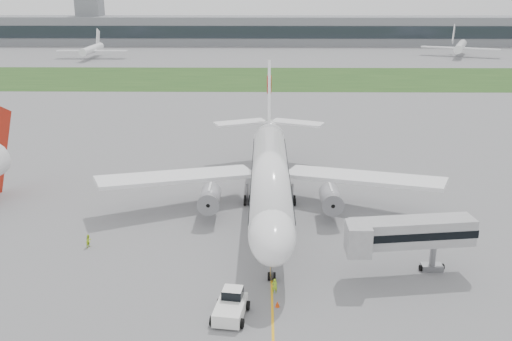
{
  "coord_description": "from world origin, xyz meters",
  "views": [
    {
      "loc": [
        -0.93,
        -68.99,
        30.1
      ],
      "look_at": [
        -1.89,
        2.0,
        6.69
      ],
      "focal_mm": 40.0,
      "sensor_mm": 36.0,
      "label": 1
    }
  ],
  "objects_px": {
    "pushback_tug": "(231,305)",
    "jet_bridge": "(405,234)",
    "airliner": "(270,171)",
    "ground_crew_near": "(275,286)"
  },
  "relations": [
    {
      "from": "jet_bridge",
      "to": "airliner",
      "type": "bearing_deg",
      "value": 119.41
    },
    {
      "from": "jet_bridge",
      "to": "ground_crew_near",
      "type": "distance_m",
      "value": 14.95
    },
    {
      "from": "jet_bridge",
      "to": "ground_crew_near",
      "type": "xyz_separation_m",
      "value": [
        -13.81,
        -4.08,
        -4.03
      ]
    },
    {
      "from": "airliner",
      "to": "ground_crew_near",
      "type": "bearing_deg",
      "value": -89.34
    },
    {
      "from": "pushback_tug",
      "to": "airliner",
      "type": "bearing_deg",
      "value": 89.97
    },
    {
      "from": "pushback_tug",
      "to": "jet_bridge",
      "type": "height_order",
      "value": "jet_bridge"
    },
    {
      "from": "airliner",
      "to": "jet_bridge",
      "type": "xyz_separation_m",
      "value": [
        14.07,
        -18.48,
        -0.8
      ]
    },
    {
      "from": "pushback_tug",
      "to": "jet_bridge",
      "type": "relative_size",
      "value": 0.35
    },
    {
      "from": "jet_bridge",
      "to": "ground_crew_near",
      "type": "bearing_deg",
      "value": -171.41
    },
    {
      "from": "jet_bridge",
      "to": "ground_crew_near",
      "type": "relative_size",
      "value": 8.57
    }
  ]
}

